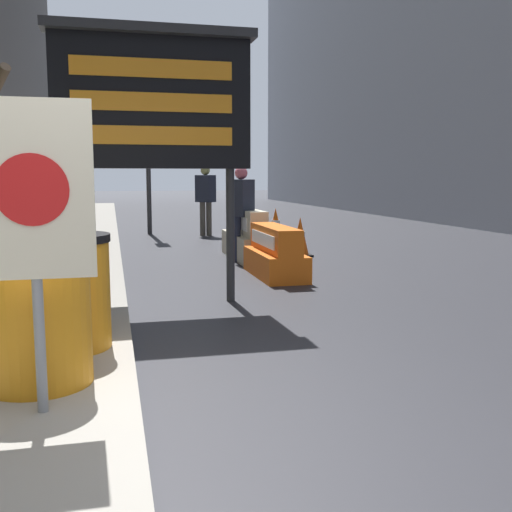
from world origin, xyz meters
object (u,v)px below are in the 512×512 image
object	(u,v)px
traffic_cone_near	(276,225)
traffic_cone_mid	(300,237)
jersey_barrier_orange_far	(275,254)
message_board	(153,102)
warning_sign	(33,207)
traffic_light_near_curb	(147,105)
jersey_barrier_cream	(246,237)
pedestrian_worker	(206,195)
pedestrian_passerby	(241,206)
barrel_drum_middle	(65,291)
barrel_drum_foreground	(37,316)

from	to	relation	value
traffic_cone_near	traffic_cone_mid	size ratio (longest dim) A/B	1.05
jersey_barrier_orange_far	message_board	bearing A→B (deg)	-139.46
message_board	traffic_cone_near	xyz separation A→B (m)	(3.19, 6.33, -1.95)
warning_sign	traffic_light_near_curb	distance (m)	12.46
warning_sign	jersey_barrier_cream	distance (m)	7.70
traffic_light_near_curb	jersey_barrier_cream	bearing A→B (deg)	-74.56
pedestrian_worker	pedestrian_passerby	world-z (taller)	pedestrian_worker
message_board	barrel_drum_middle	bearing A→B (deg)	-111.64
barrel_drum_middle	message_board	distance (m)	2.89
jersey_barrier_cream	traffic_cone_mid	bearing A→B (deg)	4.58
traffic_cone_near	traffic_light_near_curb	world-z (taller)	traffic_light_near_curb
barrel_drum_middle	traffic_light_near_curb	bearing A→B (deg)	83.07
jersey_barrier_orange_far	jersey_barrier_cream	bearing A→B (deg)	90.00
jersey_barrier_orange_far	traffic_cone_mid	distance (m)	2.35
traffic_cone_near	pedestrian_worker	world-z (taller)	pedestrian_worker
barrel_drum_foreground	traffic_cone_near	world-z (taller)	barrel_drum_foreground
jersey_barrier_cream	traffic_cone_near	bearing A→B (deg)	64.24
traffic_light_near_curb	jersey_barrier_orange_far	bearing A→B (deg)	-78.79
jersey_barrier_cream	barrel_drum_foreground	bearing A→B (deg)	-113.41
message_board	traffic_light_near_curb	size ratio (longest dim) A/B	0.69
message_board	traffic_light_near_curb	distance (m)	8.79
barrel_drum_foreground	traffic_light_near_curb	xyz separation A→B (m)	(1.44, 11.71, 2.67)
barrel_drum_middle	traffic_light_near_curb	distance (m)	11.29
barrel_drum_middle	traffic_cone_near	bearing A→B (deg)	64.52
barrel_drum_middle	pedestrian_passerby	xyz separation A→B (m)	(2.57, 5.39, 0.38)
warning_sign	jersey_barrier_cream	world-z (taller)	warning_sign
traffic_cone_near	jersey_barrier_orange_far	bearing A→B (deg)	-105.50
barrel_drum_middle	traffic_cone_mid	world-z (taller)	barrel_drum_middle
barrel_drum_middle	traffic_cone_near	distance (m)	9.41
barrel_drum_middle	jersey_barrier_cream	world-z (taller)	barrel_drum_middle
jersey_barrier_orange_far	warning_sign	bearing A→B (deg)	-118.58
jersey_barrier_cream	traffic_light_near_curb	bearing A→B (deg)	105.44
barrel_drum_middle	pedestrian_worker	distance (m)	10.55
jersey_barrier_cream	pedestrian_worker	world-z (taller)	pedestrian_worker
warning_sign	barrel_drum_middle	bearing A→B (deg)	88.00
message_board	traffic_light_near_curb	world-z (taller)	traffic_light_near_curb
traffic_light_near_curb	traffic_cone_near	bearing A→B (deg)	-41.35
message_board	pedestrian_passerby	distance (m)	3.90
message_board	traffic_cone_near	distance (m)	7.35
jersey_barrier_cream	traffic_cone_mid	world-z (taller)	jersey_barrier_cream
barrel_drum_middle	traffic_cone_mid	size ratio (longest dim) A/B	1.22
barrel_drum_foreground	warning_sign	bearing A→B (deg)	-81.99
message_board	traffic_cone_mid	size ratio (longest dim) A/B	4.26
message_board	jersey_barrier_orange_far	size ratio (longest dim) A/B	1.91
barrel_drum_foreground	traffic_cone_near	size ratio (longest dim) A/B	1.17
jersey_barrier_orange_far	traffic_cone_mid	size ratio (longest dim) A/B	2.23
barrel_drum_foreground	jersey_barrier_cream	xyz separation A→B (m)	(2.86, 6.59, -0.20)
jersey_barrier_cream	pedestrian_passerby	bearing A→B (deg)	-113.51
traffic_cone_near	traffic_light_near_curb	distance (m)	4.64
barrel_drum_foreground	message_board	size ratio (longest dim) A/B	0.29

